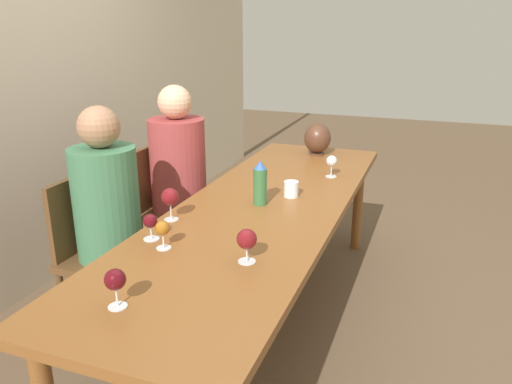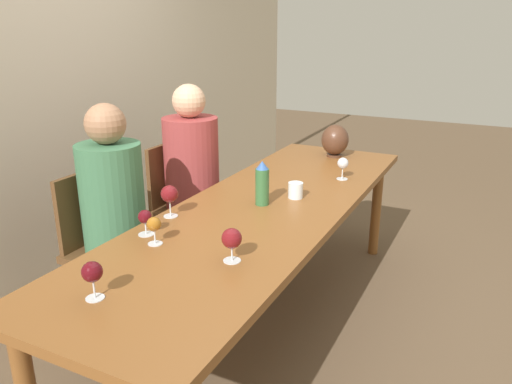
% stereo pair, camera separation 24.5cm
% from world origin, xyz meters
% --- Properties ---
extents(ground_plane, '(14.00, 14.00, 0.00)m').
position_xyz_m(ground_plane, '(0.00, 0.00, 0.00)').
color(ground_plane, brown).
extents(wall_back, '(7.00, 0.06, 2.80)m').
position_xyz_m(wall_back, '(0.00, 1.54, 1.40)').
color(wall_back, beige).
rests_on(wall_back, ground_plane).
extents(dining_table, '(2.72, 0.82, 0.74)m').
position_xyz_m(dining_table, '(0.00, 0.00, 0.67)').
color(dining_table, brown).
rests_on(dining_table, ground_plane).
extents(water_bottle, '(0.07, 0.07, 0.23)m').
position_xyz_m(water_bottle, '(0.01, 0.01, 0.86)').
color(water_bottle, '#336638').
rests_on(water_bottle, dining_table).
extents(water_tumbler, '(0.08, 0.08, 0.09)m').
position_xyz_m(water_tumbler, '(0.19, -0.10, 0.79)').
color(water_tumbler, silver).
rests_on(water_tumbler, dining_table).
extents(vase, '(0.19, 0.19, 0.23)m').
position_xyz_m(vase, '(1.12, -0.01, 0.86)').
color(vase, '#4C2D1E').
rests_on(vase, dining_table).
extents(wine_glass_0, '(0.07, 0.07, 0.12)m').
position_xyz_m(wine_glass_0, '(-0.57, 0.31, 0.82)').
color(wine_glass_0, silver).
rests_on(wine_glass_0, dining_table).
extents(wine_glass_1, '(0.06, 0.06, 0.12)m').
position_xyz_m(wine_glass_1, '(-0.63, 0.21, 0.83)').
color(wine_glass_1, silver).
rests_on(wine_glass_1, dining_table).
extents(wine_glass_2, '(0.08, 0.08, 0.14)m').
position_xyz_m(wine_glass_2, '(-0.62, -0.16, 0.84)').
color(wine_glass_2, silver).
rests_on(wine_glass_2, dining_table).
extents(wine_glass_3, '(0.07, 0.07, 0.14)m').
position_xyz_m(wine_glass_3, '(-1.08, 0.12, 0.84)').
color(wine_glass_3, silver).
rests_on(wine_glass_3, dining_table).
extents(wine_glass_4, '(0.07, 0.07, 0.13)m').
position_xyz_m(wine_glass_4, '(0.63, -0.22, 0.84)').
color(wine_glass_4, silver).
rests_on(wine_glass_4, dining_table).
extents(wine_glass_5, '(0.08, 0.08, 0.16)m').
position_xyz_m(wine_glass_5, '(-0.34, 0.34, 0.85)').
color(wine_glass_5, silver).
rests_on(wine_glass_5, dining_table).
extents(chair_near, '(0.44, 0.44, 0.88)m').
position_xyz_m(chair_near, '(-0.31, 0.79, 0.49)').
color(chair_near, brown).
rests_on(chair_near, ground_plane).
extents(chair_far, '(0.44, 0.44, 0.88)m').
position_xyz_m(chair_far, '(0.43, 0.79, 0.49)').
color(chair_far, brown).
rests_on(chair_far, ground_plane).
extents(person_near, '(0.33, 0.33, 1.26)m').
position_xyz_m(person_near, '(-0.31, 0.71, 0.68)').
color(person_near, '#2D2D38').
rests_on(person_near, ground_plane).
extents(person_far, '(0.35, 0.35, 1.28)m').
position_xyz_m(person_far, '(0.43, 0.71, 0.69)').
color(person_far, '#2D2D38').
rests_on(person_far, ground_plane).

